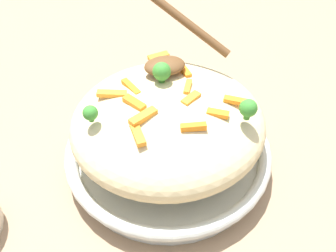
% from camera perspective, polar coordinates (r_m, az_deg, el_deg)
% --- Properties ---
extents(ground_plane, '(2.40, 2.40, 0.00)m').
position_cam_1_polar(ground_plane, '(0.61, 0.00, -5.18)').
color(ground_plane, '#9E7F60').
extents(serving_bowl, '(0.29, 0.29, 0.04)m').
position_cam_1_polar(serving_bowl, '(0.59, 0.00, -3.80)').
color(serving_bowl, silver).
rests_on(serving_bowl, ground_plane).
extents(pasta_mound, '(0.26, 0.25, 0.09)m').
position_cam_1_polar(pasta_mound, '(0.55, 0.00, 0.32)').
color(pasta_mound, beige).
rests_on(pasta_mound, serving_bowl).
extents(carrot_piece_0, '(0.03, 0.02, 0.01)m').
position_cam_1_polar(carrot_piece_0, '(0.52, 3.23, 3.88)').
color(carrot_piece_0, orange).
rests_on(carrot_piece_0, pasta_mound).
extents(carrot_piece_1, '(0.02, 0.03, 0.01)m').
position_cam_1_polar(carrot_piece_1, '(0.53, 2.77, 5.43)').
color(carrot_piece_1, orange).
rests_on(carrot_piece_1, pasta_mound).
extents(carrot_piece_2, '(0.04, 0.02, 0.01)m').
position_cam_1_polar(carrot_piece_2, '(0.53, -7.87, 4.50)').
color(carrot_piece_2, orange).
rests_on(carrot_piece_2, pasta_mound).
extents(carrot_piece_3, '(0.03, 0.02, 0.01)m').
position_cam_1_polar(carrot_piece_3, '(0.59, -1.33, 9.69)').
color(carrot_piece_3, orange).
rests_on(carrot_piece_3, pasta_mound).
extents(carrot_piece_4, '(0.03, 0.02, 0.01)m').
position_cam_1_polar(carrot_piece_4, '(0.51, 6.98, 1.76)').
color(carrot_piece_4, orange).
rests_on(carrot_piece_4, pasta_mound).
extents(carrot_piece_5, '(0.01, 0.03, 0.01)m').
position_cam_1_polar(carrot_piece_5, '(0.56, 2.37, 7.64)').
color(carrot_piece_5, orange).
rests_on(carrot_piece_5, pasta_mound).
extents(carrot_piece_6, '(0.04, 0.03, 0.01)m').
position_cam_1_polar(carrot_piece_6, '(0.49, -3.48, 1.30)').
color(carrot_piece_6, orange).
rests_on(carrot_piece_6, pasta_mound).
extents(carrot_piece_7, '(0.03, 0.03, 0.01)m').
position_cam_1_polar(carrot_piece_7, '(0.51, -4.81, 3.52)').
color(carrot_piece_7, orange).
rests_on(carrot_piece_7, pasta_mound).
extents(carrot_piece_8, '(0.02, 0.04, 0.01)m').
position_cam_1_polar(carrot_piece_8, '(0.54, -5.18, 5.41)').
color(carrot_piece_8, orange).
rests_on(carrot_piece_8, pasta_mound).
extents(carrot_piece_9, '(0.03, 0.01, 0.01)m').
position_cam_1_polar(carrot_piece_9, '(0.48, 3.57, -0.13)').
color(carrot_piece_9, orange).
rests_on(carrot_piece_9, pasta_mound).
extents(carrot_piece_10, '(0.03, 0.02, 0.01)m').
position_cam_1_polar(carrot_piece_10, '(0.53, 9.54, 3.51)').
color(carrot_piece_10, orange).
rests_on(carrot_piece_10, pasta_mound).
extents(carrot_piece_11, '(0.01, 0.03, 0.01)m').
position_cam_1_polar(carrot_piece_11, '(0.48, -4.19, -1.30)').
color(carrot_piece_11, orange).
rests_on(carrot_piece_11, pasta_mound).
extents(broccoli_floret_0, '(0.02, 0.02, 0.03)m').
position_cam_1_polar(broccoli_floret_0, '(0.50, 11.15, 2.43)').
color(broccoli_floret_0, '#377928').
rests_on(broccoli_floret_0, pasta_mound).
extents(broccoli_floret_1, '(0.02, 0.02, 0.02)m').
position_cam_1_polar(broccoli_floret_1, '(0.50, -10.80, 1.78)').
color(broccoli_floret_1, '#377928').
rests_on(broccoli_floret_1, pasta_mound).
extents(broccoli_floret_2, '(0.02, 0.02, 0.03)m').
position_cam_1_polar(broccoli_floret_2, '(0.53, -1.26, 7.52)').
color(broccoli_floret_2, '#377928').
rests_on(broccoli_floret_2, pasta_mound).
extents(serving_spoon, '(0.13, 0.12, 0.08)m').
position_cam_1_polar(serving_spoon, '(0.56, 0.63, 10.45)').
color(serving_spoon, brown).
rests_on(serving_spoon, pasta_mound).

